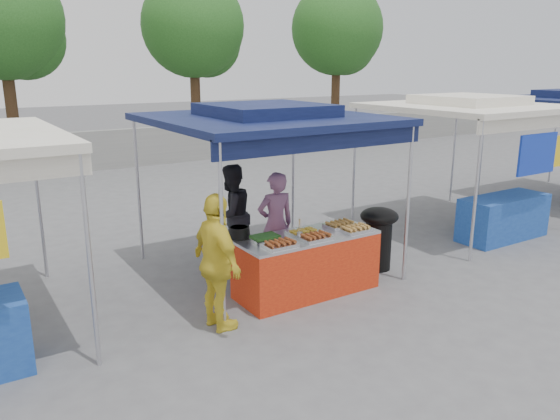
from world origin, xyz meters
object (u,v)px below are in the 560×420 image
vendor_woman (276,224)px  customer_person (217,263)px  helper_man (231,215)px  cooking_pot (239,232)px  wok_burner (379,233)px  vendor_table (307,264)px

vendor_woman → customer_person: customer_person is taller
helper_man → customer_person: size_ratio=0.96×
cooking_pot → vendor_woman: vendor_woman is taller
wok_burner → vendor_woman: vendor_woman is taller
vendor_table → customer_person: size_ratio=1.18×
cooking_pot → vendor_woman: (0.85, 0.44, -0.13)m
cooking_pot → customer_person: 0.97m
wok_burner → customer_person: customer_person is taller
vendor_table → helper_man: 1.70m
wok_burner → customer_person: bearing=178.7°
wok_burner → vendor_table: bearing=176.1°
vendor_table → vendor_woman: 0.90m
wok_burner → vendor_woman: size_ratio=0.62×
wok_burner → vendor_woman: bearing=146.0°
vendor_table → wok_burner: (1.49, 0.17, 0.17)m
vendor_table → cooking_pot: (-0.85, 0.38, 0.50)m
helper_man → customer_person: bearing=44.1°
cooking_pot → vendor_woman: bearing=27.3°
vendor_table → vendor_woman: vendor_woman is taller
vendor_table → cooking_pot: cooking_pot is taller
cooking_pot → customer_person: (-0.67, -0.69, -0.08)m
cooking_pot → wok_burner: bearing=-5.2°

